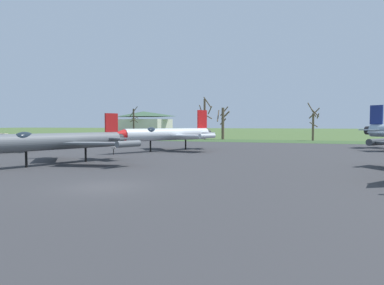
{
  "coord_description": "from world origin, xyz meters",
  "views": [
    {
      "loc": [
        10.15,
        -15.46,
        3.3
      ],
      "look_at": [
        -0.66,
        16.35,
        1.56
      ],
      "focal_mm": 32.34,
      "sensor_mm": 36.0,
      "label": 1
    }
  ],
  "objects_px": {
    "jet_fighter_front_left": "(166,134)",
    "visitor_building": "(144,123)",
    "info_placard_front_left": "(114,150)",
    "jet_fighter_rear_right": "(56,141)"
  },
  "relations": [
    {
      "from": "info_placard_front_left",
      "to": "jet_fighter_rear_right",
      "type": "distance_m",
      "value": 9.78
    },
    {
      "from": "info_placard_front_left",
      "to": "jet_fighter_rear_right",
      "type": "bearing_deg",
      "value": -86.62
    },
    {
      "from": "info_placard_front_left",
      "to": "visitor_building",
      "type": "distance_m",
      "value": 84.17
    },
    {
      "from": "info_placard_front_left",
      "to": "jet_fighter_rear_right",
      "type": "height_order",
      "value": "jet_fighter_rear_right"
    },
    {
      "from": "jet_fighter_rear_right",
      "to": "visitor_building",
      "type": "xyz_separation_m",
      "value": [
        -35.48,
        86.19,
        1.87
      ]
    },
    {
      "from": "jet_fighter_front_left",
      "to": "visitor_building",
      "type": "relative_size",
      "value": 0.74
    },
    {
      "from": "jet_fighter_front_left",
      "to": "visitor_building",
      "type": "xyz_separation_m",
      "value": [
        -38.22,
        69.81,
        1.7
      ]
    },
    {
      "from": "info_placard_front_left",
      "to": "jet_fighter_rear_right",
      "type": "relative_size",
      "value": 0.07
    },
    {
      "from": "jet_fighter_front_left",
      "to": "info_placard_front_left",
      "type": "bearing_deg",
      "value": -116.2
    },
    {
      "from": "jet_fighter_rear_right",
      "to": "jet_fighter_front_left",
      "type": "bearing_deg",
      "value": 80.53
    }
  ]
}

